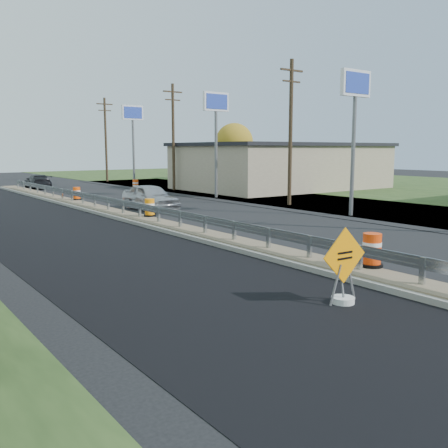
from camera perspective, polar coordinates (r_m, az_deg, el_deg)
ground at (r=19.34m, az=1.17°, el=-2.44°), size 140.00×140.00×0.00m
grass_verge_far at (r=48.66m, az=22.61°, el=3.56°), size 40.00×120.00×0.03m
milled_overlay at (r=26.33m, az=-20.15°, el=-0.02°), size 7.20×120.00×0.01m
median at (r=26.04m, az=-9.59°, el=0.53°), size 1.60×55.00×0.23m
guardrail at (r=26.86m, az=-10.58°, el=2.07°), size 0.10×46.15×0.72m
retail_building_near at (r=47.86m, az=6.63°, el=6.65°), size 18.50×12.50×4.27m
pylon_sign_south at (r=28.64m, az=14.76°, el=13.86°), size 2.20×0.30×7.90m
pylon_sign_mid at (r=38.20m, az=-0.93°, el=12.73°), size 2.20×0.30×7.90m
pylon_sign_north at (r=50.25m, az=-10.40°, el=11.58°), size 2.20×0.30×7.90m
utility_pole_smid at (r=33.35m, az=7.61°, el=10.61°), size 1.90×0.26×9.40m
utility_pole_nmid at (r=45.38m, az=-5.82°, el=10.07°), size 1.90×0.26×9.40m
utility_pole_north at (r=58.79m, az=-13.36°, el=9.53°), size 1.90×0.26×9.40m
tree_far_yellow at (r=61.79m, az=1.17°, el=9.33°), size 4.62×4.62×6.86m
caution_sign at (r=12.38m, az=13.48°, el=-6.73°), size 1.35×0.56×1.86m
barrel_median_near at (r=15.41m, az=16.54°, el=-2.95°), size 0.68×0.68×1.00m
barrel_median_mid at (r=26.17m, az=-8.49°, el=1.83°), size 0.62×0.62×0.92m
barrel_median_far at (r=35.91m, az=-16.48°, el=3.34°), size 0.60×0.60×0.87m
barrel_shoulder_far at (r=46.46m, az=-10.08°, el=4.42°), size 0.64×0.64×0.94m
car_silver at (r=30.81m, az=-8.42°, el=3.06°), size 2.08×4.74×1.59m
car_dark_far at (r=50.48m, az=-20.51°, el=4.57°), size 2.24×4.73×1.33m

